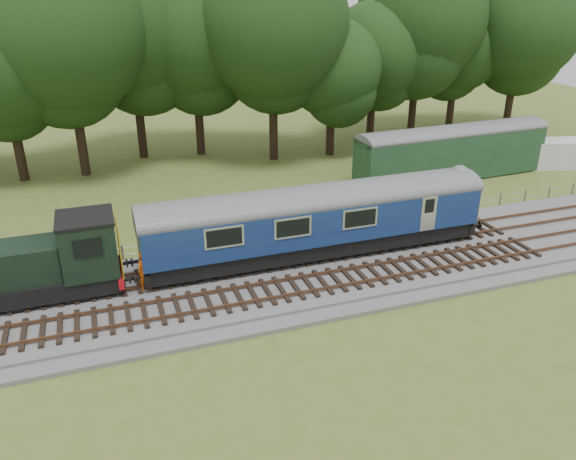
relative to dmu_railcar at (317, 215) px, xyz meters
name	(u,v)px	position (x,y,z in m)	size (l,w,h in m)	color
ground	(216,290)	(-5.73, -1.40, -2.61)	(120.00, 120.00, 0.00)	#4F5D22
ballast	(216,287)	(-5.73, -1.40, -2.43)	(70.00, 7.00, 0.35)	#4C4C4F
track_north	(210,270)	(-5.73, 0.00, -2.19)	(67.20, 2.40, 0.21)	black
track_south	(223,299)	(-5.73, -3.00, -2.19)	(67.20, 2.40, 0.21)	black
fence	(198,252)	(-5.73, 3.10, -2.61)	(64.00, 0.12, 1.00)	#6B6054
tree_line	(158,163)	(-5.73, 20.60, -2.61)	(70.00, 8.00, 18.00)	black
dmu_railcar	(317,215)	(0.00, 0.00, 0.00)	(18.05, 2.86, 3.88)	black
shunter_loco	(27,268)	(-13.93, 0.00, -0.63)	(8.91, 2.60, 3.38)	black
worker	(145,271)	(-8.91, -0.80, -1.30)	(0.70, 0.46, 1.92)	#FF5F0D
parked_coach	(452,150)	(14.66, 9.44, -0.41)	(15.42, 3.42, 3.91)	#1A391F
shed	(405,154)	(12.23, 12.01, -1.21)	(3.86, 3.86, 2.75)	#1A391F
caravan	(555,153)	(24.17, 9.09, -1.52)	(4.43, 2.17, 2.17)	beige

